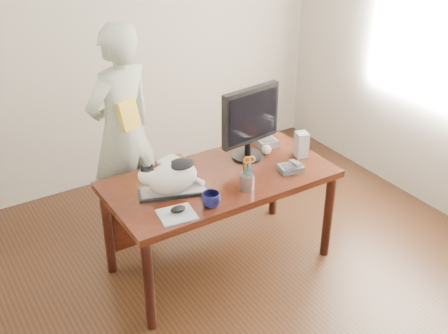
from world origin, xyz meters
TOP-DOWN VIEW (x-y plane):
  - room at (0.00, 0.00)m, footprint 4.50×4.50m
  - desk at (0.00, 0.68)m, footprint 1.60×0.80m
  - keyboard at (-0.38, 0.58)m, footprint 0.49×0.31m
  - cat at (-0.39, 0.58)m, footprint 0.45×0.32m
  - monitor at (0.33, 0.72)m, footprint 0.49×0.27m
  - pen_cup at (0.06, 0.36)m, footprint 0.12×0.12m
  - mousepad at (-0.48, 0.33)m, footprint 0.25×0.23m
  - mouse at (-0.46, 0.35)m, footprint 0.11×0.08m
  - coffee_mug at (-0.25, 0.31)m, footprint 0.17×0.17m
  - phone at (0.47, 0.41)m, footprint 0.19×0.15m
  - speaker at (0.68, 0.55)m, footprint 0.11×0.11m
  - baseball at (0.48, 0.71)m, footprint 0.07×0.07m
  - book_stack at (-0.24, 0.86)m, footprint 0.26×0.22m
  - calculator at (0.57, 0.85)m, footprint 0.17×0.22m
  - person at (-0.37, 1.46)m, footprint 0.72×0.58m
  - held_book at (-0.37, 1.29)m, footprint 0.18×0.14m

SIDE VIEW (x-z plane):
  - desk at x=0.00m, z-range 0.23..0.98m
  - mousepad at x=-0.48m, z-range 0.75..0.76m
  - keyboard at x=-0.38m, z-range 0.75..0.78m
  - mouse at x=-0.46m, z-range 0.75..0.79m
  - phone at x=0.47m, z-range 0.74..0.81m
  - calculator at x=0.57m, z-range 0.75..0.81m
  - baseball at x=0.48m, z-range 0.75..0.82m
  - book_stack at x=-0.24m, z-range 0.74..0.83m
  - coffee_mug at x=-0.25m, z-range 0.75..0.85m
  - pen_cup at x=0.06m, z-range 0.69..0.94m
  - speaker at x=0.68m, z-range 0.75..0.94m
  - person at x=-0.37m, z-range 0.00..1.70m
  - cat at x=-0.39m, z-range 0.75..1.01m
  - held_book at x=-0.37m, z-range 0.94..1.16m
  - monitor at x=0.33m, z-range 0.79..1.34m
  - room at x=0.00m, z-range -0.90..3.60m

